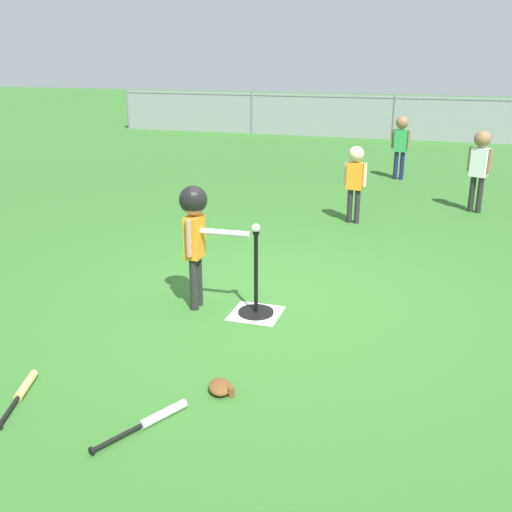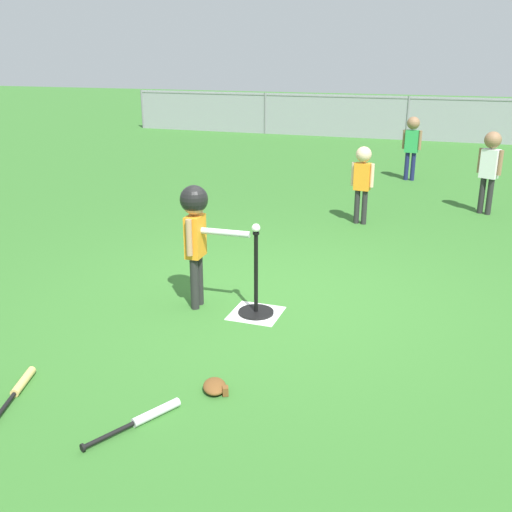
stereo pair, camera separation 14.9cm
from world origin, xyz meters
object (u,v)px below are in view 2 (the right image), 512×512
(batting_tee, at_px, (256,300))
(glove_near_bats, at_px, (215,387))
(batter_child, at_px, (196,222))
(spare_bat_silver, at_px, (147,417))
(fielder_near_right, at_px, (363,175))
(spare_bat_wood, at_px, (20,387))
(fielder_deep_left, at_px, (490,162))
(fielder_deep_right, at_px, (412,140))
(baseball_on_tee, at_px, (256,228))

(batting_tee, relative_size, glove_near_bats, 2.87)
(batter_child, bearing_deg, spare_bat_silver, -75.77)
(fielder_near_right, bearing_deg, spare_bat_wood, -106.52)
(batting_tee, distance_m, fielder_near_right, 3.34)
(fielder_near_right, distance_m, glove_near_bats, 4.64)
(spare_bat_wood, bearing_deg, fielder_deep_left, 63.20)
(fielder_deep_right, relative_size, fielder_deep_left, 0.97)
(fielder_deep_right, distance_m, spare_bat_wood, 8.49)
(glove_near_bats, bearing_deg, batter_child, 119.13)
(spare_bat_silver, xyz_separation_m, glove_near_bats, (0.27, 0.47, 0.01))
(fielder_deep_left, relative_size, spare_bat_silver, 1.82)
(fielder_near_right, relative_size, fielder_deep_left, 0.89)
(glove_near_bats, bearing_deg, baseball_on_tee, 96.92)
(fielder_deep_left, distance_m, glove_near_bats, 6.04)
(fielder_deep_right, xyz_separation_m, glove_near_bats, (-0.55, -7.81, -0.70))
(batting_tee, xyz_separation_m, glove_near_bats, (0.16, -1.31, -0.09))
(batting_tee, xyz_separation_m, baseball_on_tee, (-0.00, -0.00, 0.68))
(batting_tee, distance_m, batter_child, 0.88)
(baseball_on_tee, relative_size, fielder_near_right, 0.07)
(fielder_deep_left, relative_size, spare_bat_wood, 1.88)
(fielder_deep_left, distance_m, spare_bat_wood, 6.94)
(batting_tee, distance_m, baseball_on_tee, 0.68)
(batter_child, relative_size, fielder_deep_right, 0.99)
(fielder_deep_left, xyz_separation_m, glove_near_bats, (-1.82, -5.71, -0.73))
(baseball_on_tee, distance_m, glove_near_bats, 1.53)
(spare_bat_silver, relative_size, glove_near_bats, 2.45)
(spare_bat_silver, distance_m, glove_near_bats, 0.54)
(batting_tee, height_order, fielder_deep_left, fielder_deep_left)
(baseball_on_tee, xyz_separation_m, batter_child, (-0.56, -0.02, 0.01))
(fielder_deep_right, height_order, fielder_deep_left, fielder_deep_left)
(baseball_on_tee, height_order, glove_near_bats, baseball_on_tee)
(fielder_near_right, height_order, spare_bat_silver, fielder_near_right)
(batting_tee, bearing_deg, glove_near_bats, -83.08)
(batting_tee, distance_m, fielder_deep_left, 4.87)
(fielder_near_right, relative_size, spare_bat_silver, 1.61)
(batting_tee, distance_m, spare_bat_silver, 1.79)
(baseball_on_tee, xyz_separation_m, spare_bat_silver, (-0.11, -1.78, -0.77))
(baseball_on_tee, height_order, batter_child, batter_child)
(fielder_deep_right, bearing_deg, baseball_on_tee, -96.19)
(spare_bat_wood, distance_m, glove_near_bats, 1.36)
(fielder_near_right, distance_m, spare_bat_silver, 5.12)
(batter_child, distance_m, spare_bat_wood, 1.99)
(batter_child, relative_size, spare_bat_silver, 1.74)
(baseball_on_tee, distance_m, fielder_deep_right, 6.54)
(batting_tee, distance_m, glove_near_bats, 1.32)
(fielder_deep_right, relative_size, spare_bat_wood, 1.81)
(baseball_on_tee, relative_size, glove_near_bats, 0.28)
(baseball_on_tee, relative_size, spare_bat_silver, 0.11)
(spare_bat_wood, relative_size, glove_near_bats, 2.37)
(batter_child, height_order, spare_bat_silver, batter_child)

